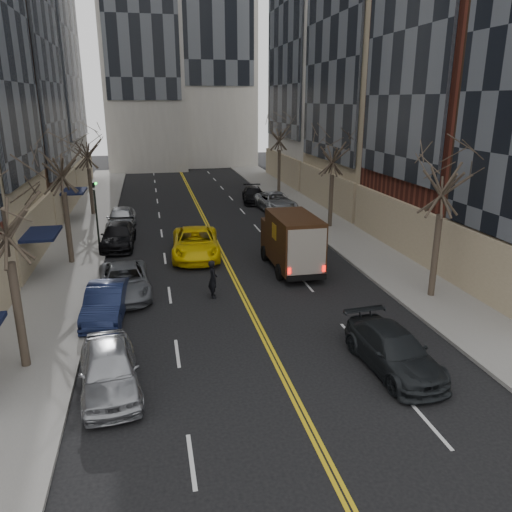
# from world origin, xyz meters

# --- Properties ---
(ground) EXTENTS (160.00, 160.00, 0.00)m
(ground) POSITION_xyz_m (0.00, 0.00, 0.00)
(ground) COLOR black
(ground) RESTS_ON ground
(sidewalk_left) EXTENTS (4.00, 66.00, 0.15)m
(sidewalk_left) POSITION_xyz_m (-9.00, 27.00, 0.07)
(sidewalk_left) COLOR slate
(sidewalk_left) RESTS_ON ground
(sidewalk_right) EXTENTS (4.00, 66.00, 0.15)m
(sidewalk_right) POSITION_xyz_m (9.00, 27.00, 0.07)
(sidewalk_right) COLOR slate
(sidewalk_right) RESTS_ON ground
(streetwall_right) EXTENTS (12.26, 49.00, 34.00)m
(streetwall_right) POSITION_xyz_m (16.38, 32.20, 15.09)
(streetwall_right) COLOR #4C301E
(streetwall_right) RESTS_ON ground
(tree_lf_near) EXTENTS (3.20, 3.20, 8.41)m
(tree_lf_near) POSITION_xyz_m (-8.80, 8.00, 6.24)
(tree_lf_near) COLOR #382D23
(tree_lf_near) RESTS_ON sidewalk_left
(tree_lf_mid) EXTENTS (3.20, 3.20, 8.91)m
(tree_lf_mid) POSITION_xyz_m (-8.80, 20.00, 6.60)
(tree_lf_mid) COLOR #382D23
(tree_lf_mid) RESTS_ON sidewalk_left
(tree_lf_far) EXTENTS (3.20, 3.20, 8.12)m
(tree_lf_far) POSITION_xyz_m (-8.80, 33.00, 6.02)
(tree_lf_far) COLOR #382D23
(tree_lf_far) RESTS_ON sidewalk_left
(tree_rt_near) EXTENTS (3.20, 3.20, 8.71)m
(tree_rt_near) POSITION_xyz_m (8.80, 11.00, 6.45)
(tree_rt_near) COLOR #382D23
(tree_rt_near) RESTS_ON sidewalk_right
(tree_rt_mid) EXTENTS (3.20, 3.20, 8.32)m
(tree_rt_mid) POSITION_xyz_m (8.80, 25.00, 6.17)
(tree_rt_mid) COLOR #382D23
(tree_rt_mid) RESTS_ON sidewalk_right
(tree_rt_far) EXTENTS (3.20, 3.20, 9.11)m
(tree_rt_far) POSITION_xyz_m (8.80, 40.00, 6.74)
(tree_rt_far) COLOR #382D23
(tree_rt_far) RESTS_ON sidewalk_right
(traffic_signal) EXTENTS (0.29, 0.26, 4.70)m
(traffic_signal) POSITION_xyz_m (-7.39, 22.00, 2.82)
(traffic_signal) COLOR black
(traffic_signal) RESTS_ON sidewalk_left
(ups_truck) EXTENTS (2.43, 5.85, 3.20)m
(ups_truck) POSITION_xyz_m (3.37, 16.49, 1.61)
(ups_truck) COLOR black
(ups_truck) RESTS_ON ground
(observer_sedan) EXTENTS (2.28, 5.00, 1.42)m
(observer_sedan) POSITION_xyz_m (3.91, 5.28, 0.71)
(observer_sedan) COLOR black
(observer_sedan) RESTS_ON ground
(taxi) EXTENTS (3.21, 6.18, 1.66)m
(taxi) POSITION_xyz_m (-1.62, 20.02, 0.83)
(taxi) COLOR yellow
(taxi) RESTS_ON ground
(pedestrian) EXTENTS (0.50, 0.71, 1.86)m
(pedestrian) POSITION_xyz_m (-1.44, 13.27, 0.93)
(pedestrian) COLOR black
(pedestrian) RESTS_ON ground
(parked_lf_a) EXTENTS (2.35, 4.78, 1.57)m
(parked_lf_a) POSITION_xyz_m (-5.79, 5.94, 0.78)
(parked_lf_a) COLOR #9FA1A6
(parked_lf_a) RESTS_ON ground
(parked_lf_b) EXTENTS (1.90, 4.59, 1.48)m
(parked_lf_b) POSITION_xyz_m (-6.30, 11.85, 0.74)
(parked_lf_b) COLOR #111938
(parked_lf_b) RESTS_ON ground
(parked_lf_c) EXTENTS (2.74, 5.29, 1.42)m
(parked_lf_c) POSITION_xyz_m (-5.62, 14.49, 0.71)
(parked_lf_c) COLOR #54575D
(parked_lf_c) RESTS_ON ground
(parked_lf_d) EXTENTS (2.27, 5.12, 1.46)m
(parked_lf_d) POSITION_xyz_m (-6.30, 23.12, 0.73)
(parked_lf_d) COLOR black
(parked_lf_d) RESTS_ON ground
(parked_lf_e) EXTENTS (2.21, 4.91, 1.64)m
(parked_lf_e) POSITION_xyz_m (-6.30, 27.77, 0.82)
(parked_lf_e) COLOR #AFB3B7
(parked_lf_e) RESTS_ON ground
(parked_rt_a) EXTENTS (1.91, 4.10, 1.30)m
(parked_rt_a) POSITION_xyz_m (5.10, 26.38, 0.65)
(parked_rt_a) COLOR #484C50
(parked_rt_a) RESTS_ON ground
(parked_rt_b) EXTENTS (2.98, 5.83, 1.58)m
(parked_rt_b) POSITION_xyz_m (6.30, 31.56, 0.79)
(parked_rt_b) COLOR #A6AAAE
(parked_rt_b) RESTS_ON ground
(parked_rt_c) EXTENTS (2.58, 5.02, 1.39)m
(parked_rt_c) POSITION_xyz_m (5.22, 35.58, 0.70)
(parked_rt_c) COLOR black
(parked_rt_c) RESTS_ON ground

